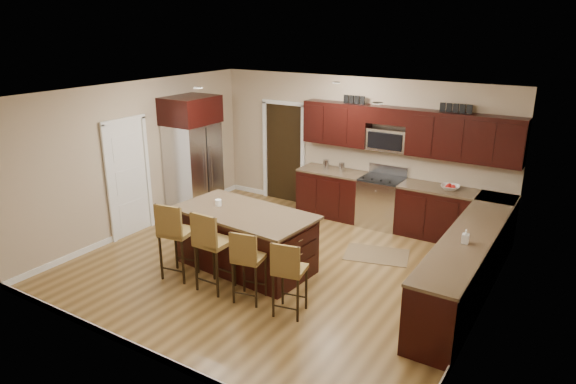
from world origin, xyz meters
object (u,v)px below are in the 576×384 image
Objects in this scene: stool_left at (175,232)px; refrigerator at (193,156)px; range at (381,201)px; island at (245,241)px; stool_extra at (288,270)px; stool_right at (247,258)px; stool_mid at (211,242)px.

stool_left is 2.69m from refrigerator.
range is 2.97m from island.
stool_extra is (0.20, -3.59, 0.18)m from range.
stool_extra is (0.65, 0.00, 0.00)m from stool_right.
stool_mid is at bearing 169.57° from stool_right.
refrigerator is 2.24× the size of stool_extra.
stool_extra is at bearing 0.64° from stool_mid.
stool_right is 0.45× the size of refrigerator.
stool_left is at bearing 168.92° from stool_extra.
stool_left reaches higher than range.
stool_extra is at bearing -86.88° from range.
refrigerator reaches higher than stool_extra.
range is at bearing 81.78° from stool_extra.
island is 2.65m from refrigerator.
stool_left reaches higher than stool_right.
range is 3.60m from stool_extra.
range is at bearing 54.87° from stool_left.
stool_extra is at bearing -11.34° from stool_right.
range is at bearing 71.45° from stool_right.
range is 0.93× the size of stool_mid.
stool_right is (0.67, -0.84, 0.22)m from island.
stool_mid is 1.27m from stool_extra.
island is at bearing 136.15° from stool_extra.
range reaches higher than island.
island is at bearing 117.18° from stool_right.
stool_extra is at bearing -31.47° from refrigerator.
stool_mid reaches higher than island.
range reaches higher than stool_extra.
refrigerator is (-2.18, 1.30, 0.77)m from island.
range is at bearing 72.38° from island.
stool_left is at bearing 169.05° from stool_right.
stool_extra is at bearing -8.87° from stool_left.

